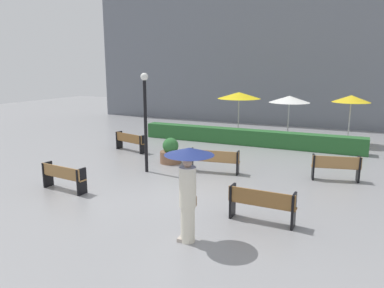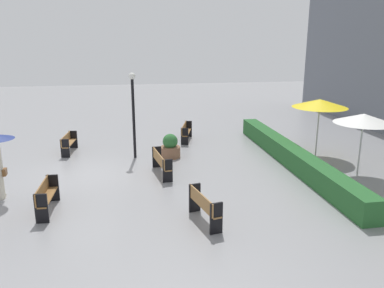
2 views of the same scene
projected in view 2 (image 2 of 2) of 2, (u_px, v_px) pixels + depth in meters
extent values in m
plane|color=gray|center=(81.00, 176.00, 14.70)|extent=(60.00, 60.00, 0.00)
cube|color=#9E7242|center=(162.00, 163.00, 14.74)|extent=(1.92, 0.53, 0.04)
cube|color=#9E7242|center=(158.00, 158.00, 14.64)|extent=(1.88, 0.31, 0.40)
cube|color=black|center=(157.00, 157.00, 15.56)|extent=(0.11, 0.37, 0.86)
cube|color=black|center=(168.00, 171.00, 13.92)|extent=(0.11, 0.37, 0.86)
cube|color=#9E7242|center=(205.00, 207.00, 10.89)|extent=(1.62, 0.60, 0.04)
cube|color=#9E7242|center=(201.00, 200.00, 10.78)|extent=(1.57, 0.39, 0.40)
cube|color=black|center=(195.00, 198.00, 11.55)|extent=(0.14, 0.36, 0.89)
cube|color=black|center=(216.00, 218.00, 10.23)|extent=(0.14, 0.36, 0.89)
cube|color=olive|center=(48.00, 197.00, 11.57)|extent=(1.70, 0.31, 0.04)
cube|color=olive|center=(42.00, 190.00, 11.49)|extent=(1.70, 0.09, 0.39)
cube|color=black|center=(53.00, 188.00, 12.32)|extent=(0.07, 0.36, 0.88)
cube|color=black|center=(41.00, 209.00, 10.82)|extent=(0.07, 0.36, 0.88)
cube|color=olive|center=(187.00, 132.00, 19.62)|extent=(1.80, 0.73, 0.04)
cube|color=olive|center=(184.00, 128.00, 19.58)|extent=(1.74, 0.51, 0.38)
cube|color=black|center=(188.00, 129.00, 20.43)|extent=(0.15, 0.36, 0.84)
cube|color=black|center=(185.00, 136.00, 18.83)|extent=(0.15, 0.36, 0.84)
cube|color=#9E7242|center=(70.00, 143.00, 17.55)|extent=(1.70, 0.44, 0.04)
cube|color=#9E7242|center=(66.00, 139.00, 17.49)|extent=(1.68, 0.21, 0.36)
cube|color=black|center=(73.00, 139.00, 18.31)|extent=(0.10, 0.37, 0.83)
cube|color=black|center=(65.00, 148.00, 16.81)|extent=(0.10, 0.37, 0.83)
cube|color=#B2A599|center=(1.00, 197.00, 12.65)|extent=(0.34, 0.28, 0.08)
cube|color=brown|center=(5.00, 172.00, 12.44)|extent=(0.29, 0.12, 0.22)
cylinder|color=brown|center=(170.00, 152.00, 16.91)|extent=(0.87, 0.87, 0.48)
sphere|color=#2D6B33|center=(170.00, 141.00, 16.78)|extent=(0.65, 0.65, 0.65)
cylinder|color=black|center=(134.00, 119.00, 16.48)|extent=(0.12, 0.12, 3.41)
sphere|color=white|center=(132.00, 76.00, 16.00)|extent=(0.28, 0.28, 0.28)
cylinder|color=silver|center=(318.00, 130.00, 16.83)|extent=(0.06, 0.06, 2.36)
cone|color=yellow|center=(320.00, 103.00, 16.52)|extent=(2.34, 2.34, 0.35)
cylinder|color=silver|center=(360.00, 148.00, 14.40)|extent=(0.06, 0.06, 2.22)
cone|color=white|center=(364.00, 118.00, 14.10)|extent=(2.13, 2.13, 0.35)
cube|color=#28602D|center=(291.00, 156.00, 15.89)|extent=(11.24, 0.70, 0.77)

